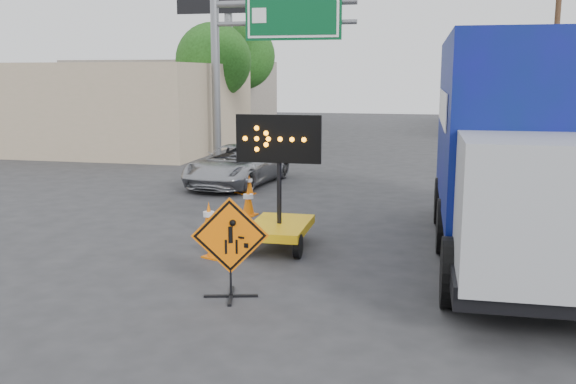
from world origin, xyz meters
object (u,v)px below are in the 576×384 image
(arrow_board, at_px, (279,218))
(pickup_truck, at_px, (237,165))
(box_truck, at_px, (517,160))
(construction_sign, at_px, (230,245))

(arrow_board, distance_m, pickup_truck, 7.79)
(arrow_board, height_order, box_truck, box_truck)
(construction_sign, relative_size, pickup_truck, 0.35)
(construction_sign, xyz_separation_m, pickup_truck, (-3.08, 10.22, -0.23))
(arrow_board, xyz_separation_m, pickup_truck, (-3.13, 7.13, 0.02))
(pickup_truck, distance_m, box_truck, 10.38)
(pickup_truck, bearing_deg, arrow_board, -58.78)
(pickup_truck, relative_size, box_truck, 0.51)
(box_truck, bearing_deg, arrow_board, -176.74)
(construction_sign, xyz_separation_m, arrow_board, (0.06, 3.09, -0.25))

